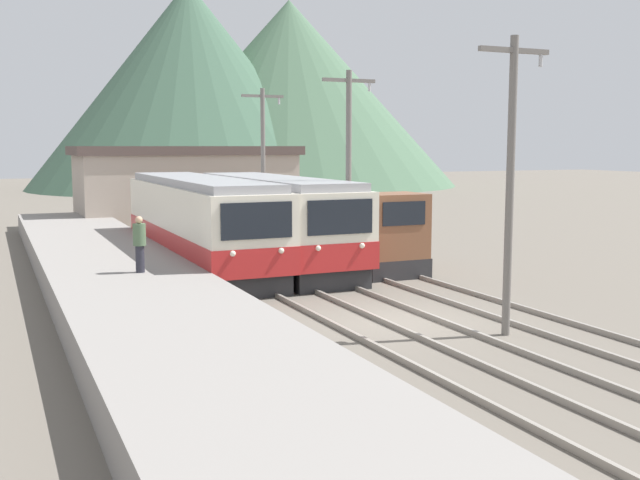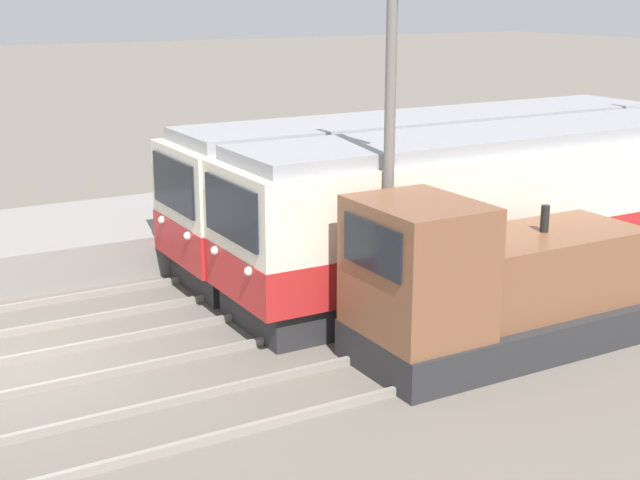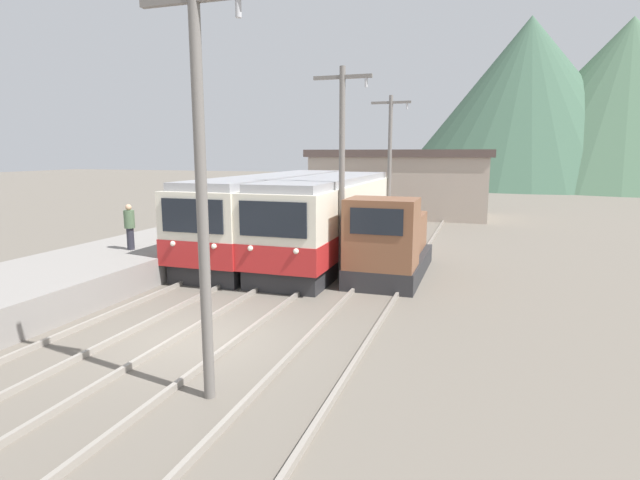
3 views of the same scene
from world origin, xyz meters
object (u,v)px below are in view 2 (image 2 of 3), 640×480
at_px(commuter_train_left, 429,189).
at_px(commuter_train_center, 482,215).
at_px(shunting_locomotive, 489,288).
at_px(person_on_platform, 166,179).
at_px(catenary_mast_mid, 390,131).

xyz_separation_m(commuter_train_left, commuter_train_center, (2.80, -0.63, -0.00)).
distance_m(commuter_train_center, shunting_locomotive, 3.80).
xyz_separation_m(commuter_train_center, person_on_platform, (-6.10, -5.06, 0.24)).
height_order(commuter_train_center, shunting_locomotive, commuter_train_center).
height_order(commuter_train_center, catenary_mast_mid, catenary_mast_mid).
height_order(commuter_train_left, shunting_locomotive, commuter_train_left).
distance_m(shunting_locomotive, person_on_platform, 9.53).
xyz_separation_m(shunting_locomotive, catenary_mast_mid, (-1.49, -1.23, 2.75)).
relative_size(shunting_locomotive, catenary_mast_mid, 0.79).
bearing_deg(catenary_mast_mid, commuter_train_center, 113.16).
bearing_deg(person_on_platform, commuter_train_center, 39.64).
height_order(commuter_train_left, catenary_mast_mid, catenary_mast_mid).
distance_m(commuter_train_center, person_on_platform, 7.93).
height_order(catenary_mast_mid, person_on_platform, catenary_mast_mid).
bearing_deg(commuter_train_left, commuter_train_center, -12.61).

